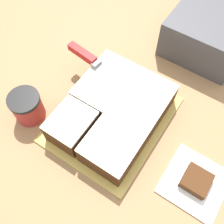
% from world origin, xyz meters
% --- Properties ---
extents(ground_plane, '(8.00, 8.00, 0.00)m').
position_xyz_m(ground_plane, '(0.00, 0.00, 0.00)').
color(ground_plane, '#9E9384').
extents(countertop, '(1.40, 1.10, 0.95)m').
position_xyz_m(countertop, '(0.00, 0.00, 0.47)').
color(countertop, '#936D47').
rests_on(countertop, ground_plane).
extents(cake_board, '(0.29, 0.36, 0.01)m').
position_xyz_m(cake_board, '(0.04, -0.08, 0.95)').
color(cake_board, gold).
rests_on(cake_board, countertop).
extents(cake, '(0.25, 0.31, 0.07)m').
position_xyz_m(cake, '(0.04, -0.07, 0.99)').
color(cake, '#472814').
rests_on(cake, cake_board).
extents(knife, '(0.31, 0.06, 0.02)m').
position_xyz_m(knife, '(-0.08, 0.01, 1.04)').
color(knife, silver).
rests_on(knife, cake).
extents(coffee_cup, '(0.09, 0.09, 0.09)m').
position_xyz_m(coffee_cup, '(-0.17, -0.19, 0.99)').
color(coffee_cup, '#B23333').
rests_on(coffee_cup, countertop).
extents(paper_napkin, '(0.15, 0.15, 0.01)m').
position_xyz_m(paper_napkin, '(0.32, -0.11, 0.95)').
color(paper_napkin, white).
rests_on(paper_napkin, countertop).
extents(brownie, '(0.07, 0.07, 0.03)m').
position_xyz_m(brownie, '(0.32, -0.11, 0.97)').
color(brownie, '#472814').
rests_on(brownie, paper_napkin).
extents(storage_box, '(0.24, 0.22, 0.13)m').
position_xyz_m(storage_box, '(0.15, 0.32, 1.01)').
color(storage_box, '#47474C').
rests_on(storage_box, countertop).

